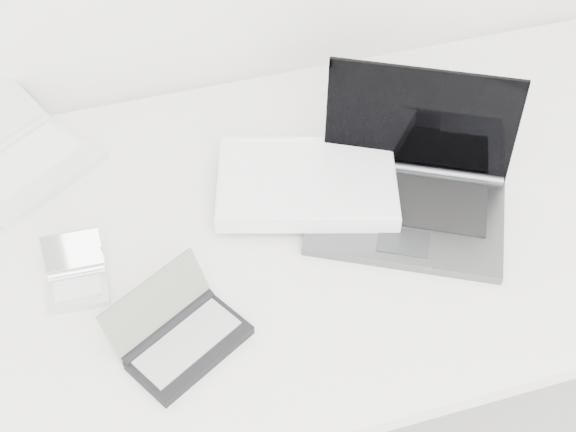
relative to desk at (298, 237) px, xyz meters
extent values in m
cube|color=white|center=(0.00, 0.00, 0.03)|extent=(1.60, 0.80, 0.03)
cylinder|color=silver|center=(0.75, 0.35, -0.33)|extent=(0.04, 0.04, 0.70)
cube|color=#535658|center=(0.18, -0.05, 0.06)|extent=(0.39, 0.35, 0.02)
cube|color=black|center=(0.19, -0.03, 0.07)|extent=(0.29, 0.23, 0.00)
cube|color=black|center=(0.23, 0.05, 0.17)|extent=(0.30, 0.17, 0.20)
cylinder|color=#535658|center=(0.23, 0.04, 0.06)|extent=(0.29, 0.16, 0.02)
cube|color=#333638|center=(0.15, -0.11, 0.06)|extent=(0.10, 0.09, 0.00)
cube|color=white|center=(0.03, 0.05, 0.08)|extent=(0.35, 0.28, 0.03)
cube|color=white|center=(0.03, 0.05, 0.10)|extent=(0.34, 0.28, 0.00)
cube|color=silver|center=(-0.43, 0.24, 0.06)|extent=(0.29, 0.27, 0.02)
cube|color=white|center=(-0.44, 0.26, 0.06)|extent=(0.23, 0.20, 0.00)
cube|color=silver|center=(-0.38, -0.05, 0.05)|extent=(0.09, 0.07, 0.01)
cube|color=silver|center=(-0.38, -0.05, 0.06)|extent=(0.07, 0.04, 0.00)
cube|color=#97A598|center=(-0.37, 0.00, 0.09)|extent=(0.09, 0.04, 0.06)
cylinder|color=silver|center=(-0.38, -0.02, 0.06)|extent=(0.09, 0.02, 0.01)
cube|color=black|center=(-0.23, -0.21, 0.05)|extent=(0.20, 0.17, 0.02)
cube|color=gray|center=(-0.23, -0.20, 0.06)|extent=(0.17, 0.14, 0.00)
cube|color=slate|center=(-0.27, -0.15, 0.10)|extent=(0.17, 0.13, 0.08)
cylinder|color=black|center=(-0.25, -0.17, 0.06)|extent=(0.16, 0.10, 0.02)
camera|label=1|loc=(-0.28, -0.88, 1.06)|focal=50.00mm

